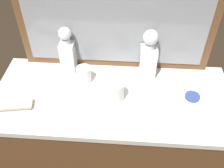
{
  "coord_description": "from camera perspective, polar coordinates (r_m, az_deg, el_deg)",
  "views": [
    {
      "loc": [
        0.06,
        -0.9,
        1.84
      ],
      "look_at": [
        0.0,
        0.0,
        0.98
      ],
      "focal_mm": 41.79,
      "sensor_mm": 36.0,
      "label": 1
    }
  ],
  "objects": [
    {
      "name": "dresser_mirror",
      "position": [
        1.29,
        0.81,
        16.21
      ],
      "size": [
        1.0,
        0.03,
        0.69
      ],
      "color": "brown",
      "rests_on": "dresser"
    },
    {
      "name": "crystal_decanter_right",
      "position": [
        1.36,
        7.95,
        5.69
      ],
      "size": [
        0.09,
        0.09,
        0.27
      ],
      "color": "white",
      "rests_on": "dresser"
    },
    {
      "name": "crystal_tumbler_far_right",
      "position": [
        1.25,
        0.86,
        -1.72
      ],
      "size": [
        0.08,
        0.08,
        0.1
      ],
      "color": "white",
      "rests_on": "dresser"
    },
    {
      "name": "dresser",
      "position": [
        1.65,
        0.0,
        -13.48
      ],
      "size": [
        1.19,
        0.52,
        0.9
      ],
      "color": "brown",
      "rests_on": "ground_plane"
    },
    {
      "name": "silver_brush_left",
      "position": [
        1.32,
        -20.35,
        -4.36
      ],
      "size": [
        0.17,
        0.09,
        0.02
      ],
      "color": "#B7A88C",
      "rests_on": "dresser"
    },
    {
      "name": "crystal_tumbler_rear",
      "position": [
        1.36,
        -6.12,
        1.95
      ],
      "size": [
        0.08,
        0.08,
        0.09
      ],
      "color": "white",
      "rests_on": "dresser"
    },
    {
      "name": "crystal_decanter_rear",
      "position": [
        1.4,
        -9.68,
        6.56
      ],
      "size": [
        0.07,
        0.07,
        0.26
      ],
      "color": "white",
      "rests_on": "dresser"
    },
    {
      "name": "porcelain_dish",
      "position": [
        1.34,
        17.18,
        -2.65
      ],
      "size": [
        0.07,
        0.07,
        0.01
      ],
      "color": "#33478C",
      "rests_on": "dresser"
    }
  ]
}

